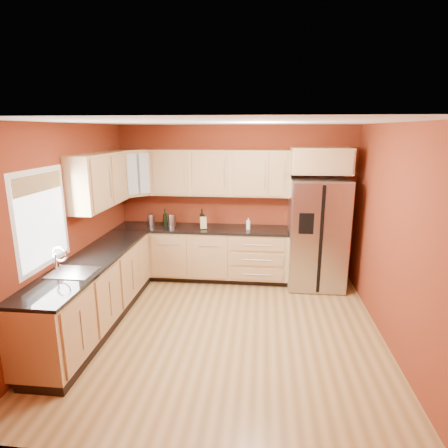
{
  "coord_description": "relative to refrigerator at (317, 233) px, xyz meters",
  "views": [
    {
      "loc": [
        0.47,
        -4.32,
        2.51
      ],
      "look_at": [
        -0.08,
        0.9,
        1.19
      ],
      "focal_mm": 30.0,
      "sensor_mm": 36.0,
      "label": 1
    }
  ],
  "objects": [
    {
      "name": "floor",
      "position": [
        -1.35,
        -1.62,
        -0.89
      ],
      "size": [
        4.0,
        4.0,
        0.0
      ],
      "primitive_type": "plane",
      "color": "olive",
      "rests_on": "ground"
    },
    {
      "name": "ceiling",
      "position": [
        -1.35,
        -1.62,
        1.71
      ],
      "size": [
        4.0,
        4.0,
        0.0
      ],
      "primitive_type": "plane",
      "color": "white",
      "rests_on": "wall_back"
    },
    {
      "name": "wall_back",
      "position": [
        -1.35,
        0.38,
        0.41
      ],
      "size": [
        4.0,
        0.04,
        2.6
      ],
      "primitive_type": "cube",
      "color": "maroon",
      "rests_on": "floor"
    },
    {
      "name": "wall_front",
      "position": [
        -1.35,
        -3.62,
        0.41
      ],
      "size": [
        4.0,
        0.04,
        2.6
      ],
      "primitive_type": "cube",
      "color": "maroon",
      "rests_on": "floor"
    },
    {
      "name": "wall_left",
      "position": [
        -3.35,
        -1.62,
        0.41
      ],
      "size": [
        0.04,
        4.0,
        2.6
      ],
      "primitive_type": "cube",
      "color": "maroon",
      "rests_on": "floor"
    },
    {
      "name": "wall_right",
      "position": [
        0.65,
        -1.62,
        0.41
      ],
      "size": [
        0.04,
        4.0,
        2.6
      ],
      "primitive_type": "cube",
      "color": "maroon",
      "rests_on": "floor"
    },
    {
      "name": "base_cabinets_back",
      "position": [
        -1.9,
        0.07,
        -0.45
      ],
      "size": [
        2.9,
        0.6,
        0.88
      ],
      "primitive_type": "cube",
      "color": "#AB7D53",
      "rests_on": "floor"
    },
    {
      "name": "base_cabinets_left",
      "position": [
        -3.05,
        -1.62,
        -0.45
      ],
      "size": [
        0.6,
        2.8,
        0.88
      ],
      "primitive_type": "cube",
      "color": "#AB7D53",
      "rests_on": "floor"
    },
    {
      "name": "countertop_back",
      "position": [
        -1.9,
        0.06,
        0.01
      ],
      "size": [
        2.9,
        0.62,
        0.04
      ],
      "primitive_type": "cube",
      "color": "black",
      "rests_on": "base_cabinets_back"
    },
    {
      "name": "countertop_left",
      "position": [
        -3.04,
        -1.62,
        0.01
      ],
      "size": [
        0.62,
        2.8,
        0.04
      ],
      "primitive_type": "cube",
      "color": "black",
      "rests_on": "base_cabinets_left"
    },
    {
      "name": "upper_cabinets_back",
      "position": [
        -1.6,
        0.21,
        0.94
      ],
      "size": [
        2.3,
        0.33,
        0.75
      ],
      "primitive_type": "cube",
      "color": "#AB7D53",
      "rests_on": "wall_back"
    },
    {
      "name": "upper_cabinets_left",
      "position": [
        -3.19,
        -0.9,
        0.94
      ],
      "size": [
        0.33,
        1.35,
        0.75
      ],
      "primitive_type": "cube",
      "color": "#AB7D53",
      "rests_on": "wall_left"
    },
    {
      "name": "corner_upper_cabinet",
      "position": [
        -3.02,
        0.04,
        0.94
      ],
      "size": [
        0.67,
        0.67,
        0.75
      ],
      "primitive_type": "cube",
      "rotation": [
        0.0,
        0.0,
        0.79
      ],
      "color": "#AB7D53",
      "rests_on": "wall_back"
    },
    {
      "name": "over_fridge_cabinet",
      "position": [
        0.0,
        0.07,
        1.16
      ],
      "size": [
        0.92,
        0.6,
        0.4
      ],
      "primitive_type": "cube",
      "color": "#AB7D53",
      "rests_on": "wall_back"
    },
    {
      "name": "refrigerator",
      "position": [
        0.0,
        0.0,
        0.0
      ],
      "size": [
        0.9,
        0.75,
        1.78
      ],
      "primitive_type": "cube",
      "color": "#B6B6BB",
      "rests_on": "floor"
    },
    {
      "name": "window",
      "position": [
        -3.33,
        -2.12,
        0.66
      ],
      "size": [
        0.03,
        0.9,
        1.0
      ],
      "primitive_type": "cube",
      "color": "white",
      "rests_on": "wall_left"
    },
    {
      "name": "sink_faucet",
      "position": [
        -3.04,
        -2.12,
        0.18
      ],
      "size": [
        0.5,
        0.42,
        0.3
      ],
      "primitive_type": null,
      "color": "silver",
      "rests_on": "countertop_left"
    },
    {
      "name": "canister_left",
      "position": [
        -2.41,
        0.07,
        0.14
      ],
      "size": [
        0.16,
        0.16,
        0.22
      ],
      "primitive_type": "cylinder",
      "rotation": [
        0.0,
        0.0,
        -0.27
      ],
      "color": "#B6B6BB",
      "rests_on": "countertop_back"
    },
    {
      "name": "canister_right",
      "position": [
        -2.78,
        0.1,
        0.13
      ],
      "size": [
        0.13,
        0.13,
        0.2
      ],
      "primitive_type": "cylinder",
      "rotation": [
        0.0,
        0.0,
        -0.07
      ],
      "color": "#B6B6BB",
      "rests_on": "countertop_back"
    },
    {
      "name": "wine_bottle_a",
      "position": [
        -2.52,
        0.06,
        0.18
      ],
      "size": [
        0.08,
        0.08,
        0.31
      ],
      "primitive_type": null,
      "rotation": [
        0.0,
        0.0,
        -0.23
      ],
      "color": "black",
      "rests_on": "countertop_back"
    },
    {
      "name": "wine_bottle_b",
      "position": [
        -1.89,
        0.09,
        0.19
      ],
      "size": [
        0.09,
        0.09,
        0.31
      ],
      "primitive_type": null,
      "rotation": [
        0.0,
        0.0,
        -0.29
      ],
      "color": "black",
      "rests_on": "countertop_back"
    },
    {
      "name": "knife_block",
      "position": [
        -1.86,
        -0.0,
        0.13
      ],
      "size": [
        0.12,
        0.11,
        0.2
      ],
      "primitive_type": "cube",
      "rotation": [
        0.0,
        0.0,
        0.27
      ],
      "color": "tan",
      "rests_on": "countertop_back"
    },
    {
      "name": "soap_dispenser",
      "position": [
        -1.11,
        0.02,
        0.13
      ],
      "size": [
        0.08,
        0.08,
        0.19
      ],
      "primitive_type": "cylinder",
      "rotation": [
        0.0,
        0.0,
        -0.39
      ],
      "color": "white",
      "rests_on": "countertop_back"
    }
  ]
}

